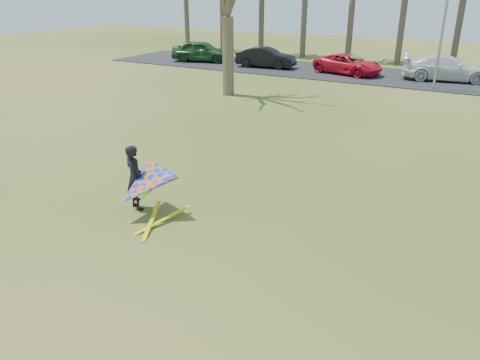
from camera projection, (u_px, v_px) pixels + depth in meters
The scene contains 8 objects.
ground at pixel (198, 252), 10.92m from camera, with size 100.00×100.00×0.00m, color #264F11.
parking_strip at pixel (408, 78), 31.06m from camera, with size 46.00×7.00×0.06m, color black.
streetlight at pixel (449, 10), 25.96m from camera, with size 2.28×0.18×8.00m.
car_0 at pixel (202, 51), 37.40m from camera, with size 1.92×4.78×1.63m, color #1B441F.
car_1 at pixel (266, 57), 34.72m from camera, with size 1.54×4.42×1.45m, color black.
car_2 at pixel (348, 64), 32.21m from camera, with size 2.20×4.78×1.33m, color red.
car_3 at pixel (447, 68), 29.95m from camera, with size 2.20×5.42×1.57m, color silver.
kite_flyer at pixel (141, 185), 12.41m from camera, with size 2.13×2.39×2.02m.
Camera 1 is at (5.44, -7.76, 5.77)m, focal length 35.00 mm.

